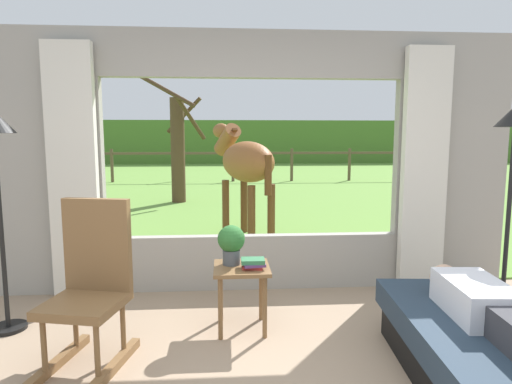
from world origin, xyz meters
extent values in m
cube|color=#9E998E|center=(-2.02, 2.26, 1.27)|extent=(1.15, 0.12, 2.55)
cube|color=#9E998E|center=(2.02, 2.26, 1.27)|extent=(1.15, 0.12, 2.55)
cube|color=#9E998E|center=(0.00, 2.26, 0.28)|extent=(2.90, 0.12, 0.55)
cube|color=#9E998E|center=(0.00, 2.26, 2.33)|extent=(2.90, 0.12, 0.45)
cube|color=silver|center=(-1.69, 2.12, 1.20)|extent=(0.44, 0.10, 2.40)
cube|color=silver|center=(1.69, 2.12, 1.20)|extent=(0.44, 0.10, 2.40)
cube|color=olive|center=(0.00, 13.16, 0.01)|extent=(36.00, 21.68, 0.02)
cube|color=#4A732C|center=(0.00, 23.00, 1.20)|extent=(36.00, 2.00, 2.40)
cube|color=black|center=(1.29, 0.34, 0.12)|extent=(0.96, 1.63, 0.24)
cube|color=#233342|center=(1.29, 0.34, 0.33)|extent=(1.04, 1.77, 0.18)
cube|color=silver|center=(1.29, 0.49, 0.53)|extent=(0.39, 0.63, 0.22)
sphere|color=tan|center=(1.29, 0.88, 0.53)|extent=(0.20, 0.20, 0.20)
cube|color=brown|center=(-1.21, 0.79, 0.44)|extent=(0.57, 0.57, 0.06)
cube|color=brown|center=(-1.17, 0.99, 0.78)|extent=(0.48, 0.16, 0.68)
cube|color=brown|center=(-1.41, 0.83, 0.03)|extent=(0.21, 0.68, 0.06)
cube|color=brown|center=(-1.02, 0.74, 0.03)|extent=(0.21, 0.68, 0.06)
cylinder|color=brown|center=(-1.43, 0.65, 0.24)|extent=(0.04, 0.04, 0.38)
cylinder|color=brown|center=(-1.08, 0.57, 0.24)|extent=(0.04, 0.04, 0.38)
cylinder|color=brown|center=(-1.35, 1.00, 0.24)|extent=(0.04, 0.04, 0.38)
cylinder|color=brown|center=(-1.00, 0.92, 0.24)|extent=(0.04, 0.04, 0.38)
cube|color=brown|center=(-0.15, 1.30, 0.51)|extent=(0.44, 0.44, 0.03)
cylinder|color=brown|center=(-0.32, 1.13, 0.24)|extent=(0.04, 0.04, 0.49)
cylinder|color=brown|center=(0.02, 1.13, 0.24)|extent=(0.04, 0.04, 0.49)
cylinder|color=brown|center=(-0.32, 1.47, 0.24)|extent=(0.04, 0.04, 0.49)
cylinder|color=brown|center=(0.02, 1.47, 0.24)|extent=(0.04, 0.04, 0.49)
cylinder|color=#4C5156|center=(-0.23, 1.36, 0.58)|extent=(0.14, 0.14, 0.12)
sphere|color=#2D6B2D|center=(-0.23, 1.36, 0.73)|extent=(0.22, 0.22, 0.22)
cube|color=#B22D28|center=(-0.07, 1.25, 0.53)|extent=(0.17, 0.15, 0.03)
cube|color=#59336B|center=(-0.06, 1.23, 0.56)|extent=(0.18, 0.16, 0.02)
cube|color=#337247|center=(-0.06, 1.24, 0.58)|extent=(0.18, 0.14, 0.03)
cylinder|color=black|center=(-2.03, 1.42, 0.01)|extent=(0.28, 0.28, 0.03)
cylinder|color=black|center=(-2.03, 1.42, 0.78)|extent=(0.04, 0.04, 1.57)
cylinder|color=black|center=(2.07, 1.35, 0.01)|extent=(0.28, 0.28, 0.03)
cylinder|color=black|center=(2.07, 1.35, 0.81)|extent=(0.04, 0.04, 1.62)
ellipsoid|color=brown|center=(0.06, 4.34, 1.17)|extent=(1.03, 1.36, 0.60)
cylinder|color=brown|center=(-0.23, 4.96, 1.48)|extent=(0.49, 0.65, 0.53)
ellipsoid|color=brown|center=(-0.33, 5.18, 1.63)|extent=(0.38, 0.52, 0.24)
cube|color=#593319|center=(-0.20, 4.89, 1.51)|extent=(0.25, 0.42, 0.32)
cylinder|color=#593319|center=(0.31, 3.80, 1.02)|extent=(0.13, 0.13, 0.55)
cylinder|color=#593319|center=(-0.27, 4.66, 0.45)|extent=(0.11, 0.11, 0.85)
cylinder|color=#593319|center=(0.02, 4.79, 0.45)|extent=(0.11, 0.11, 0.85)
cylinder|color=#593319|center=(0.09, 3.90, 0.45)|extent=(0.11, 0.11, 0.85)
cylinder|color=#593319|center=(0.38, 4.03, 0.45)|extent=(0.11, 0.11, 0.85)
cylinder|color=#4C3823|center=(-1.35, 8.10, 1.21)|extent=(0.32, 0.32, 2.39)
cylinder|color=#47331E|center=(-1.23, 8.48, 2.03)|extent=(0.88, 0.36, 0.84)
cylinder|color=#47331E|center=(-1.02, 7.82, 1.93)|extent=(0.65, 0.75, 0.95)
cylinder|color=#47331E|center=(-1.54, 7.60, 2.53)|extent=(1.34, 0.57, 0.79)
cylinder|color=brown|center=(-6.00, 12.66, 0.57)|extent=(0.10, 0.10, 1.10)
cylinder|color=brown|center=(-4.00, 12.66, 0.57)|extent=(0.10, 0.10, 1.10)
cylinder|color=brown|center=(-2.00, 12.66, 0.57)|extent=(0.10, 0.10, 1.10)
cylinder|color=brown|center=(0.00, 12.66, 0.57)|extent=(0.10, 0.10, 1.10)
cylinder|color=brown|center=(2.00, 12.66, 0.57)|extent=(0.10, 0.10, 1.10)
cylinder|color=brown|center=(4.00, 12.66, 0.57)|extent=(0.10, 0.10, 1.10)
cylinder|color=brown|center=(6.00, 12.66, 0.57)|extent=(0.10, 0.10, 1.10)
cylinder|color=brown|center=(8.00, 12.66, 0.57)|extent=(0.10, 0.10, 1.10)
cube|color=brown|center=(0.00, 12.66, 0.97)|extent=(16.00, 0.06, 0.08)
camera|label=1|loc=(-0.28, -2.05, 1.55)|focal=30.62mm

